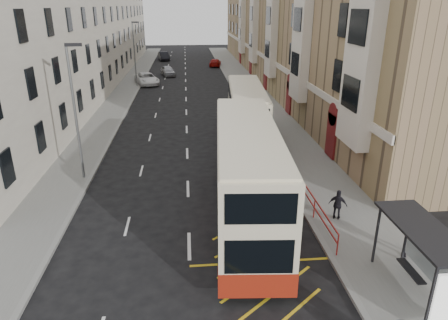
{
  "coord_description": "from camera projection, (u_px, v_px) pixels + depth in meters",
  "views": [
    {
      "loc": [
        0.14,
        -11.35,
        10.11
      ],
      "look_at": [
        1.88,
        7.33,
        2.78
      ],
      "focal_mm": 32.0,
      "sensor_mm": 36.0,
      "label": 1
    }
  ],
  "objects": [
    {
      "name": "terrace_right",
      "position": [
        292.0,
        25.0,
        54.83
      ],
      "size": [
        10.75,
        79.0,
        15.25
      ],
      "color": "#907353",
      "rests_on": "ground"
    },
    {
      "name": "guard_railing",
      "position": [
        315.0,
        205.0,
        19.75
      ],
      "size": [
        0.06,
        6.56,
        1.01
      ],
      "color": "#B0231F",
      "rests_on": "pavement_right"
    },
    {
      "name": "kerb_right",
      "position": [
        243.0,
        105.0,
        42.51
      ],
      "size": [
        0.25,
        120.0,
        0.15
      ],
      "primitive_type": "cube",
      "color": "gray",
      "rests_on": "ground"
    },
    {
      "name": "pedestrian_mid",
      "position": [
        417.0,
        239.0,
        16.55
      ],
      "size": [
        0.89,
        0.7,
        1.79
      ],
      "primitive_type": "imported",
      "rotation": [
        0.0,
        0.0,
        -0.03
      ],
      "color": "black",
      "rests_on": "pavement_right"
    },
    {
      "name": "car_silver",
      "position": [
        168.0,
        71.0,
        60.32
      ],
      "size": [
        2.69,
        4.63,
        1.48
      ],
      "primitive_type": "imported",
      "rotation": [
        0.0,
        0.0,
        0.23
      ],
      "color": "#9FA1A6",
      "rests_on": "ground"
    },
    {
      "name": "double_decker_front",
      "position": [
        247.0,
        175.0,
        19.1
      ],
      "size": [
        3.75,
        12.45,
        4.89
      ],
      "rotation": [
        0.0,
        0.0,
        -0.08
      ],
      "color": "beige",
      "rests_on": "ground"
    },
    {
      "name": "kerb_left",
      "position": [
        128.0,
        108.0,
        41.47
      ],
      "size": [
        0.25,
        120.0,
        0.15
      ],
      "primitive_type": "cube",
      "color": "gray",
      "rests_on": "ground"
    },
    {
      "name": "car_dark",
      "position": [
        164.0,
        56.0,
        77.13
      ],
      "size": [
        2.57,
        5.08,
        1.6
      ],
      "primitive_type": "imported",
      "rotation": [
        0.0,
        0.0,
        0.19
      ],
      "color": "black",
      "rests_on": "ground"
    },
    {
      "name": "double_decker_rear",
      "position": [
        246.0,
        114.0,
        30.66
      ],
      "size": [
        3.34,
        11.14,
        4.38
      ],
      "rotation": [
        0.0,
        0.0,
        -0.08
      ],
      "color": "beige",
      "rests_on": "ground"
    },
    {
      "name": "white_van",
      "position": [
        147.0,
        79.0,
        53.78
      ],
      "size": [
        4.05,
        6.05,
        1.54
      ],
      "primitive_type": "imported",
      "rotation": [
        0.0,
        0.0,
        0.29
      ],
      "color": "white",
      "rests_on": "ground"
    },
    {
      "name": "road_markings",
      "position": [
        186.0,
        82.0,
        55.93
      ],
      "size": [
        10.0,
        110.0,
        0.01
      ],
      "primitive_type": null,
      "color": "silver",
      "rests_on": "ground"
    },
    {
      "name": "ground",
      "position": [
        191.0,
        309.0,
        14.19
      ],
      "size": [
        200.0,
        200.0,
        0.0
      ],
      "primitive_type": "plane",
      "color": "black",
      "rests_on": "ground"
    },
    {
      "name": "car_red",
      "position": [
        215.0,
        63.0,
        69.64
      ],
      "size": [
        2.45,
        4.67,
        1.29
      ],
      "primitive_type": "imported",
      "rotation": [
        0.0,
        0.0,
        2.99
      ],
      "color": "#970804",
      "rests_on": "ground"
    },
    {
      "name": "terrace_left",
      "position": [
        82.0,
        34.0,
        52.86
      ],
      "size": [
        9.18,
        79.0,
        13.25
      ],
      "color": "beige",
      "rests_on": "ground"
    },
    {
      "name": "pedestrian_far",
      "position": [
        338.0,
        205.0,
        19.63
      ],
      "size": [
        0.96,
        0.77,
        1.53
      ],
      "primitive_type": "imported",
      "rotation": [
        0.0,
        0.0,
        2.63
      ],
      "color": "black",
      "rests_on": "pavement_right"
    },
    {
      "name": "pavement_left",
      "position": [
        114.0,
        108.0,
        41.34
      ],
      "size": [
        3.0,
        120.0,
        0.15
      ],
      "primitive_type": "cube",
      "color": "slate",
      "rests_on": "ground"
    },
    {
      "name": "street_lamp_far",
      "position": [
        135.0,
        50.0,
        50.91
      ],
      "size": [
        0.93,
        0.18,
        8.0
      ],
      "color": "slate",
      "rests_on": "pavement_left"
    },
    {
      "name": "street_lamp_near",
      "position": [
        75.0,
        106.0,
        23.08
      ],
      "size": [
        0.93,
        0.18,
        8.0
      ],
      "color": "slate",
      "rests_on": "pavement_left"
    },
    {
      "name": "pavement_right",
      "position": [
        261.0,
        105.0,
        42.68
      ],
      "size": [
        4.0,
        120.0,
        0.15
      ],
      "primitive_type": "cube",
      "color": "slate",
      "rests_on": "ground"
    },
    {
      "name": "bus_shelter",
      "position": [
        431.0,
        252.0,
        13.77
      ],
      "size": [
        1.65,
        4.25,
        2.7
      ],
      "color": "black",
      "rests_on": "pavement_right"
    }
  ]
}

